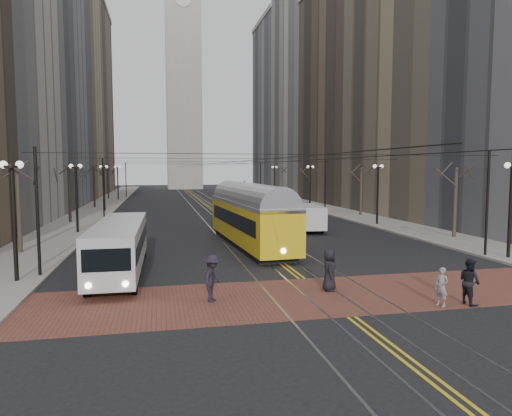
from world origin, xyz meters
name	(u,v)px	position (x,y,z in m)	size (l,w,h in m)	color
ground	(296,274)	(0.00, 0.00, 0.00)	(260.00, 260.00, 0.00)	black
sidewalk_left	(101,207)	(-15.00, 45.00, 0.07)	(5.00, 140.00, 0.15)	gray
sidewalk_right	(303,203)	(15.00, 45.00, 0.07)	(5.00, 140.00, 0.15)	gray
crosswalk_band	(323,295)	(0.00, -4.00, 0.01)	(25.00, 6.00, 0.01)	brown
streetcar_rails	(207,205)	(0.00, 45.00, 0.00)	(4.80, 130.00, 0.02)	gray
centre_lines	(207,205)	(0.00, 45.00, 0.01)	(0.42, 130.00, 0.01)	gold
building_left_mid	(17,83)	(-25.50, 46.00, 17.00)	(16.00, 20.00, 34.00)	slate
building_left_midfar	(37,51)	(-27.50, 66.00, 26.00)	(20.00, 20.00, 52.00)	gray
building_left_far	(71,102)	(-25.50, 86.00, 20.00)	(16.00, 20.00, 40.00)	brown
building_right_midnear	(459,8)	(27.50, 26.00, 24.00)	(20.00, 20.00, 48.00)	gray
building_right_mid	(365,96)	(25.50, 46.00, 17.00)	(16.00, 20.00, 34.00)	brown
building_right_midfar	(332,66)	(27.50, 66.00, 26.00)	(20.00, 20.00, 52.00)	#B2B0A7
building_right_far	(293,109)	(25.50, 86.00, 20.00)	(16.00, 20.00, 40.00)	slate
clock_tower	(183,52)	(0.00, 102.00, 35.96)	(12.00, 12.00, 66.00)	#B2AFA5
lamp_posts	(221,192)	(0.00, 28.75, 2.80)	(27.60, 57.20, 5.60)	black
street_trees	(215,190)	(0.00, 35.25, 2.80)	(31.68, 53.28, 5.60)	#382D23
trolley_wires	(215,182)	(0.00, 34.83, 3.77)	(25.96, 120.00, 6.60)	black
transit_bus	(120,248)	(-8.99, 2.06, 1.36)	(2.26, 10.87, 2.72)	silver
streetcar	(250,222)	(-0.63, 9.25, 1.72)	(2.71, 14.61, 3.44)	yellow
rear_bus	(255,212)	(1.80, 19.08, 1.48)	(2.46, 11.34, 2.96)	silver
cargo_van	(309,218)	(5.86, 15.31, 1.14)	(1.99, 5.16, 2.28)	silver
sedan_grey	(248,206)	(4.00, 33.55, 0.74)	(1.74, 4.32, 1.47)	#393C3F
sedan_silver	(285,202)	(10.50, 39.25, 0.80)	(1.70, 4.88, 1.61)	#9D9FA4
pedestrian_a	(329,270)	(0.51, -3.37, 0.96)	(0.92, 0.60, 1.89)	black
pedestrian_b	(442,287)	(4.07, -6.50, 0.80)	(0.57, 0.38, 1.57)	gray
pedestrian_c	(469,281)	(5.33, -6.50, 0.96)	(0.92, 0.71, 1.89)	black
pedestrian_d	(212,278)	(-4.84, -3.93, 0.99)	(1.27, 0.73, 1.96)	black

